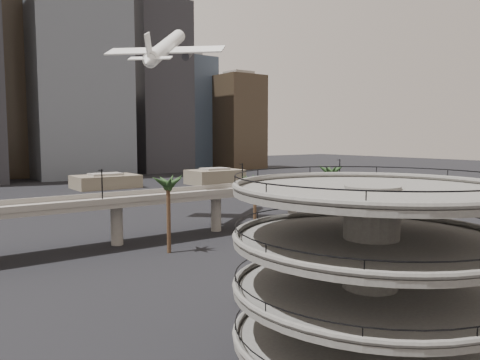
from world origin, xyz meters
TOP-DOWN VIEW (x-y plane):
  - ground at (0.00, 0.00)m, footprint 700.00×700.00m
  - parking_ramp at (-13.00, -4.00)m, footprint 22.20×22.20m
  - overpass at (0.00, 55.00)m, footprint 130.00×9.30m
  - palm_trees at (14.02, 44.65)m, footprint 42.40×10.40m
  - low_buildings at (6.89, 142.30)m, footprint 135.00×27.50m
  - skyline at (15.11, 217.08)m, footprint 269.00×86.00m
  - airborne_jet at (8.02, 71.21)m, footprint 23.69×24.06m
  - car_a at (-8.88, 16.49)m, footprint 4.63×1.94m
  - car_b at (17.02, 17.38)m, footprint 4.83×2.89m
  - car_c at (29.35, 12.51)m, footprint 5.33×4.16m

SIDE VIEW (x-z plane):
  - ground at x=0.00m, z-range 0.00..0.00m
  - car_c at x=29.35m, z-range 0.00..1.44m
  - car_b at x=17.02m, z-range 0.00..1.50m
  - car_a at x=-8.88m, z-range 0.00..1.57m
  - low_buildings at x=6.89m, z-range -0.54..6.26m
  - overpass at x=0.00m, z-range -0.01..14.69m
  - parking_ramp at x=-13.00m, z-range 1.16..18.51m
  - palm_trees at x=14.02m, z-range 4.43..18.43m
  - airborne_jet at x=8.02m, z-range 32.97..47.78m
  - skyline at x=15.11m, z-range -16.33..105.23m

